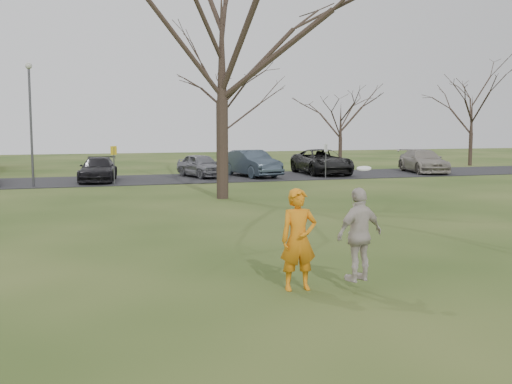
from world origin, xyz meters
The scene contains 14 objects.
ground centered at (0.00, 0.00, 0.00)m, with size 120.00×120.00×0.00m, color #1E380F.
parking_strip centered at (0.00, 25.00, 0.02)m, with size 62.00×6.50×0.04m, color black.
player_defender centered at (-0.30, 0.40, 0.98)m, with size 0.71×0.47×1.95m, color orange.
car_3 centered at (-2.68, 24.45, 0.71)m, with size 1.87×4.59×1.33m, color black.
car_4 centered at (3.41, 25.54, 0.74)m, with size 1.65×4.11×1.40m, color slate.
car_5 centered at (6.44, 25.01, 0.84)m, with size 1.70×4.86×1.60m, color #33404C.
car_6 centered at (11.26, 25.37, 0.83)m, with size 2.63×5.71×1.59m, color black.
car_7 centered at (18.21, 24.57, 0.79)m, with size 2.10×5.16×1.50m, color gray.
catching_play centered at (0.74, -0.08, 1.10)m, with size 1.12×0.69×2.17m.
lamp_post centered at (-6.00, 22.50, 3.97)m, with size 0.34×0.34×6.27m.
sign_yellow centered at (-2.00, 22.00, 1.45)m, with size 0.35×0.35×2.08m.
sign_white centered at (10.00, 22.00, 1.45)m, with size 0.35×0.35×2.08m.
big_tree centered at (2.00, 15.00, 7.00)m, with size 9.00×9.00×14.00m, color #352821, non-canonical shape.
small_tree_row centered at (4.38, 30.06, 3.89)m, with size 55.00×5.90×8.50m.
Camera 1 is at (-4.53, -10.16, 3.14)m, focal length 42.48 mm.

